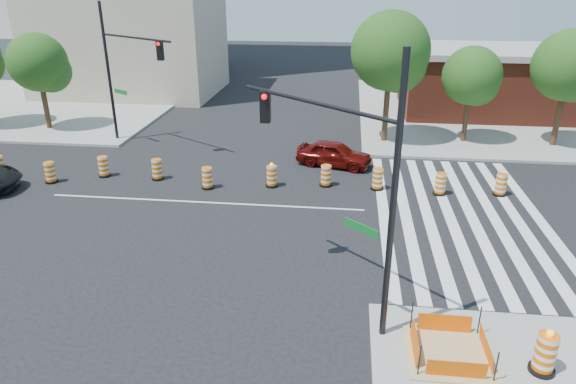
% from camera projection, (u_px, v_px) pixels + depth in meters
% --- Properties ---
extents(ground, '(120.00, 120.00, 0.00)m').
position_uv_depth(ground, '(204.00, 202.00, 22.58)').
color(ground, black).
rests_on(ground, ground).
extents(sidewalk_ne, '(22.00, 22.00, 0.15)m').
position_uv_depth(sidewalk_ne, '(513.00, 113.00, 37.06)').
color(sidewalk_ne, gray).
rests_on(sidewalk_ne, ground).
extents(sidewalk_nw, '(22.00, 22.00, 0.15)m').
position_uv_depth(sidewalk_nw, '(45.00, 100.00, 40.97)').
color(sidewalk_nw, gray).
rests_on(sidewalk_nw, ground).
extents(crosswalk_east, '(6.75, 13.50, 0.01)m').
position_uv_depth(crosswalk_east, '(460.00, 215.00, 21.39)').
color(crosswalk_east, silver).
rests_on(crosswalk_east, ground).
extents(lane_centerline, '(14.00, 0.12, 0.01)m').
position_uv_depth(lane_centerline, '(204.00, 202.00, 22.58)').
color(lane_centerline, silver).
rests_on(lane_centerline, ground).
extents(excavation_pit, '(2.20, 2.20, 0.90)m').
position_uv_depth(excavation_pit, '(449.00, 352.00, 13.29)').
color(excavation_pit, tan).
rests_on(excavation_pit, ground).
extents(brick_storefront, '(16.50, 8.50, 4.60)m').
position_uv_depth(brick_storefront, '(519.00, 81.00, 36.19)').
color(brick_storefront, maroon).
rests_on(brick_storefront, ground).
extents(beige_midrise, '(14.00, 10.00, 10.00)m').
position_uv_depth(beige_midrise, '(129.00, 31.00, 42.06)').
color(beige_midrise, tan).
rests_on(beige_midrise, ground).
extents(red_coupe, '(4.17, 2.51, 1.33)m').
position_uv_depth(red_coupe, '(334.00, 154.00, 26.69)').
color(red_coupe, '#530A07').
rests_on(red_coupe, ground).
extents(signal_pole_se, '(4.44, 3.90, 7.65)m').
position_uv_depth(signal_pole_se, '(346.00, 163.00, 13.42)').
color(signal_pole_se, black).
rests_on(signal_pole_se, ground).
extents(signal_pole_nw, '(5.05, 3.28, 7.80)m').
position_uv_depth(signal_pole_nw, '(124.00, 63.00, 28.30)').
color(signal_pole_nw, black).
rests_on(signal_pole_nw, ground).
extents(pit_drum, '(0.63, 0.63, 1.25)m').
position_uv_depth(pit_drum, '(545.00, 355.00, 12.53)').
color(pit_drum, black).
rests_on(pit_drum, ground).
extents(tree_north_b, '(3.61, 3.58, 6.09)m').
position_uv_depth(tree_north_b, '(39.00, 66.00, 31.64)').
color(tree_north_b, '#382314').
rests_on(tree_north_b, ground).
extents(tree_north_c, '(4.44, 4.44, 7.54)m').
position_uv_depth(tree_north_c, '(391.00, 56.00, 28.75)').
color(tree_north_c, '#382314').
rests_on(tree_north_c, ground).
extents(tree_north_d, '(3.32, 3.32, 5.64)m').
position_uv_depth(tree_north_d, '(472.00, 79.00, 29.16)').
color(tree_north_d, '#382314').
rests_on(tree_north_d, ground).
extents(tree_north_e, '(3.90, 3.90, 6.62)m').
position_uv_depth(tree_north_e, '(569.00, 70.00, 28.17)').
color(tree_north_e, '#382314').
rests_on(tree_north_e, ground).
extents(median_drum_0, '(0.60, 0.60, 1.02)m').
position_uv_depth(median_drum_0, '(0.00, 167.00, 25.39)').
color(median_drum_0, black).
rests_on(median_drum_0, ground).
extents(median_drum_1, '(0.60, 0.60, 1.02)m').
position_uv_depth(median_drum_1, '(50.00, 173.00, 24.58)').
color(median_drum_1, black).
rests_on(median_drum_1, ground).
extents(median_drum_2, '(0.60, 0.60, 1.02)m').
position_uv_depth(median_drum_2, '(104.00, 167.00, 25.34)').
color(median_drum_2, black).
rests_on(median_drum_2, ground).
extents(median_drum_3, '(0.60, 0.60, 1.02)m').
position_uv_depth(median_drum_3, '(157.00, 170.00, 24.97)').
color(median_drum_3, black).
rests_on(median_drum_3, ground).
extents(median_drum_4, '(0.60, 0.60, 1.02)m').
position_uv_depth(median_drum_4, '(207.00, 179.00, 23.91)').
color(median_drum_4, black).
rests_on(median_drum_4, ground).
extents(median_drum_5, '(0.60, 0.60, 1.18)m').
position_uv_depth(median_drum_5, '(272.00, 177.00, 24.12)').
color(median_drum_5, black).
rests_on(median_drum_5, ground).
extents(median_drum_6, '(0.60, 0.60, 1.02)m').
position_uv_depth(median_drum_6, '(326.00, 176.00, 24.19)').
color(median_drum_6, black).
rests_on(median_drum_6, ground).
extents(median_drum_7, '(0.60, 0.60, 1.02)m').
position_uv_depth(median_drum_7, '(378.00, 180.00, 23.78)').
color(median_drum_7, black).
rests_on(median_drum_7, ground).
extents(median_drum_8, '(0.60, 0.60, 1.02)m').
position_uv_depth(median_drum_8, '(440.00, 185.00, 23.22)').
color(median_drum_8, black).
rests_on(median_drum_8, ground).
extents(median_drum_9, '(0.60, 0.60, 1.02)m').
position_uv_depth(median_drum_9, '(501.00, 185.00, 23.14)').
color(median_drum_9, black).
rests_on(median_drum_9, ground).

